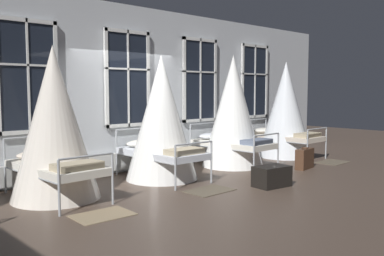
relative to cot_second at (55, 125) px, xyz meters
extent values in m
plane|color=#4C3D33|center=(2.13, -0.12, -1.17)|extent=(25.90, 25.90, 0.00)
cube|color=silver|center=(2.13, 1.18, 0.57)|extent=(13.95, 0.10, 3.48)
cube|color=black|center=(0.04, 1.07, 0.78)|extent=(1.10, 0.02, 2.00)
cube|color=silver|center=(0.04, 1.07, -0.18)|extent=(1.10, 0.06, 0.07)
cube|color=silver|center=(0.04, 1.07, 1.74)|extent=(1.10, 0.06, 0.07)
cube|color=silver|center=(0.56, 1.07, 0.78)|extent=(0.07, 0.06, 2.00)
cube|color=silver|center=(0.04, 1.07, 0.78)|extent=(0.04, 0.06, 2.00)
cube|color=silver|center=(0.04, 1.07, 0.98)|extent=(1.10, 0.06, 0.04)
cube|color=black|center=(2.13, 1.07, 0.78)|extent=(1.10, 0.02, 2.00)
cube|color=silver|center=(2.13, 1.07, -0.18)|extent=(1.10, 0.06, 0.07)
cube|color=silver|center=(2.13, 1.07, 1.74)|extent=(1.10, 0.06, 0.07)
cube|color=silver|center=(1.62, 1.07, 0.78)|extent=(0.07, 0.06, 2.00)
cube|color=silver|center=(2.65, 1.07, 0.78)|extent=(0.07, 0.06, 2.00)
cube|color=silver|center=(2.13, 1.07, 0.78)|extent=(0.04, 0.06, 2.00)
cube|color=silver|center=(2.13, 1.07, 0.98)|extent=(1.10, 0.06, 0.04)
cube|color=black|center=(4.23, 1.07, 0.78)|extent=(1.10, 0.02, 2.00)
cube|color=silver|center=(4.23, 1.07, -0.18)|extent=(1.10, 0.06, 0.07)
cube|color=silver|center=(4.23, 1.07, 1.74)|extent=(1.10, 0.06, 0.07)
cube|color=silver|center=(3.71, 1.07, 0.78)|extent=(0.07, 0.06, 2.00)
cube|color=silver|center=(4.74, 1.07, 0.78)|extent=(0.07, 0.06, 2.00)
cube|color=silver|center=(4.23, 1.07, 0.78)|extent=(0.04, 0.06, 2.00)
cube|color=silver|center=(4.23, 1.07, 0.98)|extent=(1.10, 0.06, 0.04)
cube|color=black|center=(6.32, 1.07, 0.78)|extent=(1.10, 0.02, 2.00)
cube|color=silver|center=(6.32, 1.07, -0.18)|extent=(1.10, 0.06, 0.07)
cube|color=silver|center=(6.32, 1.07, 1.74)|extent=(1.10, 0.06, 0.07)
cube|color=silver|center=(5.80, 1.07, 0.78)|extent=(0.07, 0.06, 2.00)
cube|color=silver|center=(6.84, 1.07, 0.78)|extent=(0.07, 0.06, 2.00)
cube|color=silver|center=(6.32, 1.07, 0.78)|extent=(0.04, 0.06, 2.00)
cube|color=silver|center=(6.32, 1.07, 0.98)|extent=(1.10, 0.06, 0.04)
cube|color=silver|center=(2.13, 1.05, -0.92)|extent=(8.97, 0.10, 0.36)
cylinder|color=#9EA3A8|center=(-0.46, 0.91, -0.72)|extent=(0.04, 0.04, 0.91)
cylinder|color=#9EA3A8|center=(0.41, 0.94, -0.72)|extent=(0.04, 0.04, 0.91)
cylinder|color=#9EA3A8|center=(-0.41, -0.94, -0.78)|extent=(0.04, 0.04, 0.78)
cylinder|color=#9EA3A8|center=(0.46, -0.92, -0.78)|extent=(0.04, 0.04, 0.78)
cylinder|color=#9EA3A8|center=(-0.43, -0.01, -0.73)|extent=(0.09, 1.85, 0.03)
cylinder|color=#9EA3A8|center=(0.43, 0.01, -0.73)|extent=(0.09, 1.85, 0.03)
cylinder|color=#9EA3A8|center=(-0.03, 0.93, -0.26)|extent=(0.87, 0.06, 0.03)
cylinder|color=#9EA3A8|center=(0.03, -0.93, -0.39)|extent=(0.87, 0.06, 0.03)
cube|color=silver|center=(0.00, 0.00, -0.67)|extent=(0.94, 1.90, 0.12)
ellipsoid|color=beige|center=(-0.02, 0.69, -0.54)|extent=(0.67, 0.42, 0.14)
cube|color=tan|center=(0.02, -0.67, -0.56)|extent=(0.72, 0.38, 0.10)
cone|color=silver|center=(0.00, 0.00, 0.04)|extent=(1.39, 1.39, 2.42)
cylinder|color=#9EA3A8|center=(1.76, 0.96, -0.72)|extent=(0.04, 0.04, 0.91)
cylinder|color=#9EA3A8|center=(2.63, 0.94, -0.72)|extent=(0.04, 0.04, 0.91)
cylinder|color=#9EA3A8|center=(1.73, -0.90, -0.78)|extent=(0.04, 0.04, 0.78)
cylinder|color=#9EA3A8|center=(2.59, -0.91, -0.78)|extent=(0.04, 0.04, 0.78)
cylinder|color=#9EA3A8|center=(1.74, 0.03, -0.73)|extent=(0.06, 1.85, 0.03)
cylinder|color=#9EA3A8|center=(2.61, 0.01, -0.73)|extent=(0.06, 1.85, 0.03)
cylinder|color=#9EA3A8|center=(2.19, 0.95, -0.26)|extent=(0.87, 0.05, 0.03)
cylinder|color=#9EA3A8|center=(2.16, -0.91, -0.39)|extent=(0.87, 0.05, 0.03)
cube|color=silver|center=(2.18, 0.02, -0.67)|extent=(0.92, 1.89, 0.12)
ellipsoid|color=silver|center=(2.19, 0.71, -0.54)|extent=(0.67, 0.41, 0.14)
cube|color=tan|center=(2.16, -0.65, -0.56)|extent=(0.72, 0.37, 0.10)
cone|color=white|center=(2.18, 0.02, 0.02)|extent=(1.39, 1.39, 2.39)
cylinder|color=#9EA3A8|center=(3.79, 0.94, -0.72)|extent=(0.04, 0.04, 0.91)
cylinder|color=#9EA3A8|center=(4.66, 0.96, -0.72)|extent=(0.04, 0.04, 0.91)
cylinder|color=#9EA3A8|center=(3.84, -0.91, -0.78)|extent=(0.04, 0.04, 0.78)
cylinder|color=#9EA3A8|center=(4.71, -0.89, -0.78)|extent=(0.04, 0.04, 0.78)
cylinder|color=#9EA3A8|center=(3.82, 0.01, -0.73)|extent=(0.08, 1.85, 0.03)
cylinder|color=#9EA3A8|center=(4.68, 0.04, -0.73)|extent=(0.08, 1.85, 0.03)
cylinder|color=#9EA3A8|center=(4.23, 0.95, -0.26)|extent=(0.87, 0.05, 0.03)
cylinder|color=#9EA3A8|center=(4.28, -0.90, -0.39)|extent=(0.87, 0.05, 0.03)
cube|color=silver|center=(4.25, 0.03, -0.67)|extent=(0.93, 1.90, 0.12)
ellipsoid|color=silver|center=(4.23, 0.71, -0.54)|extent=(0.67, 0.42, 0.14)
cube|color=slate|center=(4.27, -0.64, -0.56)|extent=(0.72, 0.38, 0.10)
cone|color=white|center=(4.25, 0.03, 0.08)|extent=(1.39, 1.39, 2.50)
cylinder|color=#9EA3A8|center=(5.84, 0.94, -0.72)|extent=(0.04, 0.04, 0.91)
cylinder|color=#9EA3A8|center=(6.70, 0.95, -0.72)|extent=(0.04, 0.04, 0.91)
cylinder|color=#9EA3A8|center=(5.85, -0.91, -0.78)|extent=(0.04, 0.04, 0.78)
cylinder|color=#9EA3A8|center=(6.72, -0.91, -0.78)|extent=(0.04, 0.04, 0.78)
cylinder|color=#9EA3A8|center=(5.84, 0.01, -0.73)|extent=(0.04, 1.85, 0.03)
cylinder|color=#9EA3A8|center=(6.71, 0.02, -0.73)|extent=(0.04, 1.85, 0.03)
cylinder|color=#9EA3A8|center=(6.27, 0.94, -0.26)|extent=(0.87, 0.04, 0.03)
cylinder|color=#9EA3A8|center=(6.28, -0.91, -0.39)|extent=(0.87, 0.04, 0.03)
cube|color=beige|center=(6.28, 0.02, -0.67)|extent=(0.90, 1.88, 0.12)
ellipsoid|color=silver|center=(6.27, 0.70, -0.54)|extent=(0.67, 0.40, 0.14)
cube|color=tan|center=(6.28, -0.65, -0.56)|extent=(0.71, 0.36, 0.10)
cone|color=white|center=(6.28, 0.02, 0.05)|extent=(1.39, 1.39, 2.45)
cube|color=#8E7A5B|center=(0.04, -1.31, -1.17)|extent=(0.83, 0.60, 0.01)
cube|color=brown|center=(2.13, -1.31, -1.17)|extent=(0.80, 0.56, 0.01)
cube|color=brown|center=(6.32, -1.31, -1.17)|extent=(0.82, 0.59, 0.01)
cube|color=#472D1E|center=(5.13, -1.30, -0.95)|extent=(0.58, 0.28, 0.44)
cube|color=tan|center=(5.11, -1.19, -0.95)|extent=(0.50, 0.09, 0.03)
torus|color=#472D1E|center=(5.13, -1.30, -0.72)|extent=(0.16, 0.16, 0.02)
cube|color=black|center=(3.18, -1.84, -0.99)|extent=(0.69, 0.49, 0.37)
camera|label=1|loc=(-2.99, -6.33, 0.55)|focal=39.92mm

